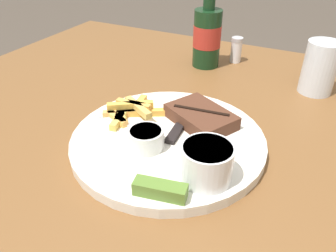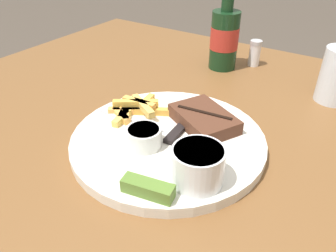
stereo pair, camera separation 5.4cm
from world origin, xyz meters
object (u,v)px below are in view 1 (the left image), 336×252
(dipping_sauce_cup, at_px, (146,138))
(pickle_spear, at_px, (160,190))
(coleslaw_cup, at_px, (207,161))
(fork_utensil, at_px, (125,122))
(dinner_plate, at_px, (168,140))
(drinking_glass, at_px, (320,68))
(knife_utensil, at_px, (182,123))
(beer_bottle, at_px, (207,35))
(steak_portion, at_px, (201,117))
(salt_shaker, at_px, (236,50))

(dipping_sauce_cup, height_order, pickle_spear, dipping_sauce_cup)
(coleslaw_cup, xyz_separation_m, fork_utensil, (-0.18, 0.07, -0.03))
(dinner_plate, relative_size, coleslaw_cup, 4.45)
(drinking_glass, bearing_deg, pickle_spear, -108.16)
(coleslaw_cup, relative_size, pickle_spear, 0.98)
(dinner_plate, relative_size, fork_utensil, 2.42)
(coleslaw_cup, bearing_deg, knife_utensil, 127.67)
(knife_utensil, height_order, drinking_glass, drinking_glass)
(coleslaw_cup, bearing_deg, fork_utensil, 158.60)
(knife_utensil, relative_size, beer_bottle, 0.74)
(pickle_spear, distance_m, fork_utensil, 0.19)
(steak_portion, relative_size, knife_utensil, 0.85)
(coleslaw_cup, xyz_separation_m, beer_bottle, (-0.16, 0.42, 0.03))
(knife_utensil, bearing_deg, salt_shaker, -3.03)
(steak_portion, xyz_separation_m, beer_bottle, (-0.10, 0.29, 0.05))
(steak_portion, height_order, coleslaw_cup, coleslaw_cup)
(dipping_sauce_cup, relative_size, pickle_spear, 0.76)
(coleslaw_cup, xyz_separation_m, dipping_sauce_cup, (-0.11, 0.03, -0.01))
(pickle_spear, distance_m, knife_utensil, 0.18)
(coleslaw_cup, distance_m, salt_shaker, 0.49)
(knife_utensil, relative_size, salt_shaker, 2.55)
(fork_utensil, bearing_deg, dipping_sauce_cup, -31.77)
(drinking_glass, bearing_deg, steak_portion, -122.84)
(coleslaw_cup, bearing_deg, dinner_plate, 143.81)
(steak_portion, distance_m, pickle_spear, 0.19)
(coleslaw_cup, distance_m, pickle_spear, 0.07)
(fork_utensil, height_order, drinking_glass, drinking_glass)
(dinner_plate, xyz_separation_m, dipping_sauce_cup, (-0.02, -0.04, 0.03))
(fork_utensil, bearing_deg, pickle_spear, -41.59)
(steak_portion, distance_m, beer_bottle, 0.31)
(pickle_spear, relative_size, beer_bottle, 0.33)
(coleslaw_cup, distance_m, drinking_glass, 0.40)
(coleslaw_cup, relative_size, drinking_glass, 0.65)
(dinner_plate, height_order, coleslaw_cup, coleslaw_cup)
(steak_portion, xyz_separation_m, coleslaw_cup, (0.06, -0.13, 0.02))
(drinking_glass, relative_size, salt_shaker, 1.72)
(knife_utensil, bearing_deg, beer_bottle, 8.57)
(steak_portion, bearing_deg, coleslaw_cup, -65.34)
(dinner_plate, distance_m, fork_utensil, 0.09)
(pickle_spear, distance_m, beer_bottle, 0.50)
(knife_utensil, bearing_deg, pickle_spear, -170.18)
(dipping_sauce_cup, bearing_deg, beer_bottle, 97.48)
(fork_utensil, bearing_deg, beer_bottle, 88.63)
(coleslaw_cup, height_order, beer_bottle, beer_bottle)
(dinner_plate, bearing_deg, steak_portion, 62.81)
(coleslaw_cup, relative_size, fork_utensil, 0.54)
(steak_portion, relative_size, coleslaw_cup, 1.92)
(pickle_spear, bearing_deg, coleslaw_cup, 54.79)
(pickle_spear, bearing_deg, fork_utensil, 137.00)
(steak_portion, height_order, beer_bottle, beer_bottle)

